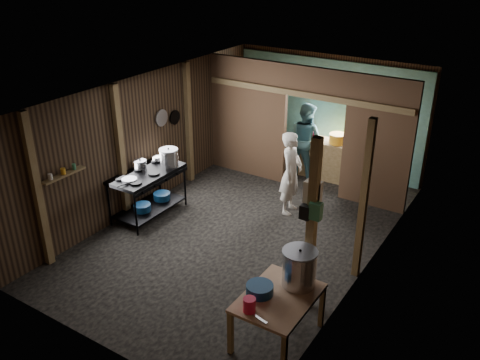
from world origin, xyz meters
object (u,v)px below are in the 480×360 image
Objects in this scene: stove_pot_large at (169,158)px; pink_bucket at (249,305)px; prep_table at (278,318)px; gas_range at (148,194)px; yellow_tub at (338,139)px; cook at (291,173)px; stock_pot at (299,269)px.

pink_bucket is (3.37, -2.56, -0.27)m from stove_pot_large.
gas_range is at bearing 155.91° from prep_table.
gas_range is 4.07m from prep_table.
yellow_tub is at bearing 53.69° from stove_pot_large.
pink_bucket is at bearing -77.98° from yellow_tub.
cook is at bearing 28.78° from stove_pot_large.
gas_range is at bearing 118.10° from cook.
stove_pot_large reaches higher than stock_pot.
stock_pot reaches higher than yellow_tub.
gas_range is at bearing 149.31° from pink_bucket.
prep_table is 3.22× the size of stove_pot_large.
yellow_tub reaches higher than pink_bucket.
yellow_tub is (2.19, 2.98, -0.11)m from stove_pot_large.
prep_table is at bearing -162.53° from cook.
yellow_tub is at bearing 104.80° from prep_table.
stock_pot reaches higher than pink_bucket.
stove_pot_large is at bearing -126.31° from yellow_tub.
stock_pot is 2.85× the size of pink_bucket.
stock_pot reaches higher than gas_range.
prep_table is at bearing 69.32° from pink_bucket.
gas_range is at bearing 161.21° from stock_pot.
stock_pot is (0.10, 0.36, 0.60)m from prep_table.
cook reaches higher than gas_range.
cook is (-1.33, 3.68, 0.03)m from pink_bucket.
gas_range is 0.93× the size of cook.
yellow_tub is at bearing 102.02° from pink_bucket.
gas_range is 4.20m from yellow_tub.
prep_table is at bearing -104.98° from stock_pot.
stock_pot is at bearing -158.32° from cook.
cook is (-0.15, -1.86, -0.14)m from yellow_tub.
yellow_tub is (2.36, 3.44, 0.50)m from gas_range.
prep_table is 5.31m from yellow_tub.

